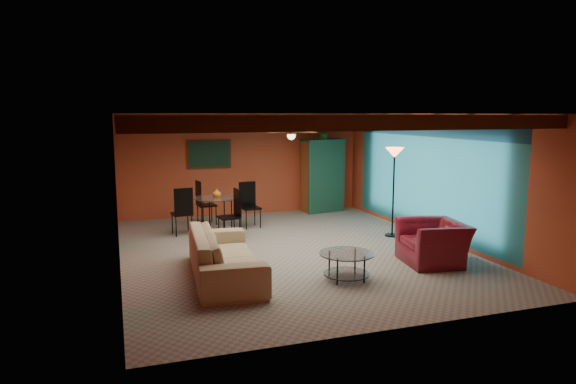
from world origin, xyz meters
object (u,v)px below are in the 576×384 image
object	(u,v)px
dining_table	(217,208)
potted_plant	(323,132)
sofa	(225,255)
armoire	(323,176)
coffee_table	(346,266)
vase	(216,180)
armchair	(433,242)
floor_lamp	(393,192)

from	to	relation	value
dining_table	potted_plant	bearing A→B (deg)	25.03
sofa	armoire	distance (m)	6.25
sofa	coffee_table	size ratio (longest dim) A/B	2.93
vase	armoire	bearing A→B (deg)	25.03
vase	armchair	bearing A→B (deg)	-49.83
sofa	dining_table	size ratio (longest dim) A/B	1.25
coffee_table	floor_lamp	xyz separation A→B (m)	(2.26, 2.46, 0.76)
potted_plant	sofa	bearing A→B (deg)	-127.55
armchair	dining_table	distance (m)	5.00
armchair	armoire	distance (m)	5.38
coffee_table	dining_table	bearing A→B (deg)	107.60
coffee_table	floor_lamp	size ratio (longest dim) A/B	0.45
armchair	floor_lamp	distance (m)	2.20
armchair	floor_lamp	xyz separation A→B (m)	(0.37, 2.09, 0.61)
floor_lamp	coffee_table	bearing A→B (deg)	-132.69
potted_plant	vase	world-z (taller)	potted_plant
dining_table	coffee_table	bearing A→B (deg)	-72.40
coffee_table	dining_table	distance (m)	4.41
coffee_table	floor_lamp	world-z (taller)	floor_lamp
armchair	armoire	bearing A→B (deg)	-171.50
floor_lamp	potted_plant	distance (m)	3.49
armoire	vase	bearing A→B (deg)	-164.88
vase	potted_plant	bearing A→B (deg)	25.03
vase	coffee_table	bearing A→B (deg)	-72.40
potted_plant	armoire	bearing A→B (deg)	0.00
dining_table	armchair	bearing A→B (deg)	-49.83
dining_table	potted_plant	size ratio (longest dim) A/B	4.12
armchair	dining_table	size ratio (longest dim) A/B	0.56
armoire	sofa	bearing A→B (deg)	-137.45
coffee_table	armoire	distance (m)	6.08
coffee_table	dining_table	size ratio (longest dim) A/B	0.43
sofa	vase	bearing A→B (deg)	-4.21
sofa	dining_table	distance (m)	3.46
coffee_table	potted_plant	distance (m)	6.34
vase	floor_lamp	bearing A→B (deg)	-25.76
dining_table	vase	distance (m)	0.65
armoire	floor_lamp	xyz separation A→B (m)	(0.33, -3.26, 0.02)
sofa	dining_table	bearing A→B (deg)	-4.21
armchair	coffee_table	distance (m)	1.94
potted_plant	vase	size ratio (longest dim) A/B	2.51
dining_table	vase	size ratio (longest dim) A/B	10.33
floor_lamp	armchair	bearing A→B (deg)	-99.98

